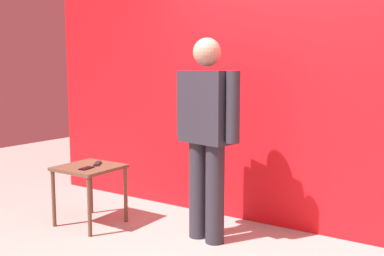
# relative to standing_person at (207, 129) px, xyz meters

# --- Properties ---
(back_wall_red) EXTENTS (5.63, 0.12, 3.24)m
(back_wall_red) POSITION_rel_standing_person_xyz_m (0.40, 0.70, 0.66)
(back_wall_red) COLOR red
(back_wall_red) RESTS_ON ground_plane
(standing_person) EXTENTS (0.68, 0.31, 1.71)m
(standing_person) POSITION_rel_standing_person_xyz_m (0.00, 0.00, 0.00)
(standing_person) COLOR #2D2D38
(standing_person) RESTS_ON ground_plane
(side_table) EXTENTS (0.53, 0.53, 0.56)m
(side_table) POSITION_rel_standing_person_xyz_m (-1.12, -0.27, -0.48)
(side_table) COLOR brown
(side_table) RESTS_ON ground_plane
(cell_phone) EXTENTS (0.09, 0.15, 0.01)m
(cell_phone) POSITION_rel_standing_person_xyz_m (-1.05, -0.37, -0.39)
(cell_phone) COLOR black
(cell_phone) RESTS_ON side_table
(tv_remote) EXTENTS (0.13, 0.16, 0.02)m
(tv_remote) POSITION_rel_standing_person_xyz_m (-1.10, -0.18, -0.39)
(tv_remote) COLOR black
(tv_remote) RESTS_ON side_table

